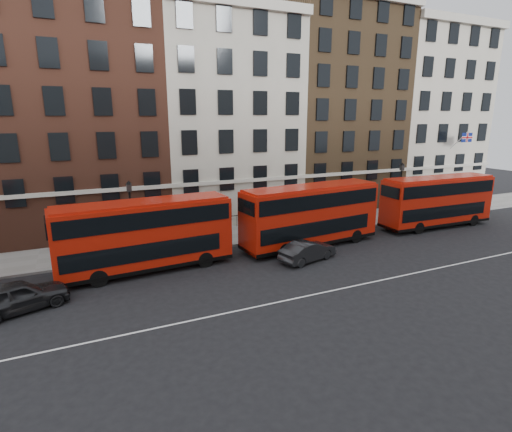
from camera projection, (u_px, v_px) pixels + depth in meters
name	position (u px, v px, depth m)	size (l,w,h in m)	color
ground	(325.00, 276.00, 24.97)	(120.00, 120.00, 0.00)	black
pavement	(255.00, 232.00, 34.21)	(80.00, 5.00, 0.15)	gray
kerb	(268.00, 240.00, 32.00)	(80.00, 0.30, 0.16)	gray
road_centre_line	(344.00, 288.00, 23.20)	(70.00, 0.12, 0.01)	white
building_terrace	(220.00, 111.00, 38.13)	(64.00, 11.95, 22.00)	#BAB2A1
bus_b	(145.00, 234.00, 25.24)	(11.10, 3.34, 4.60)	red
bus_c	(310.00, 214.00, 30.21)	(11.39, 3.76, 4.70)	red
bus_d	(437.00, 200.00, 35.58)	(10.93, 2.89, 4.56)	red
car_rear	(18.00, 296.00, 20.27)	(1.93, 4.80, 1.64)	#232426
car_front	(308.00, 251.00, 27.46)	(1.51, 4.32, 1.43)	black
lamp_post_left	(131.00, 215.00, 27.67)	(0.44, 0.44, 5.33)	black
lamp_post_right	(400.00, 187.00, 38.41)	(0.44, 0.44, 5.33)	black
traffic_light	(455.00, 190.00, 40.37)	(0.25, 0.45, 3.27)	black
iron_railings	(245.00, 220.00, 36.01)	(6.60, 0.06, 1.00)	black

